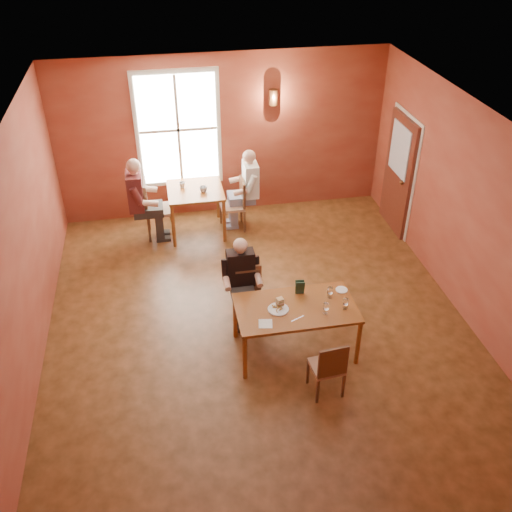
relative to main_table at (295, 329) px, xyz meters
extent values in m
cube|color=brown|center=(-0.38, 0.63, -0.37)|extent=(6.00, 7.00, 0.01)
cube|color=brown|center=(-0.38, 4.13, 1.13)|extent=(6.00, 0.04, 3.00)
cube|color=brown|center=(-0.38, -2.87, 1.13)|extent=(6.00, 0.04, 3.00)
cube|color=brown|center=(-3.38, 0.63, 1.13)|extent=(0.04, 7.00, 3.00)
cube|color=brown|center=(2.62, 0.63, 1.13)|extent=(0.04, 7.00, 3.00)
cube|color=white|center=(-0.38, 0.63, 2.63)|extent=(6.00, 7.00, 0.04)
cube|color=white|center=(-1.18, 4.08, 1.33)|extent=(1.36, 0.10, 1.96)
cube|color=maroon|center=(2.56, 2.93, 0.68)|extent=(0.12, 1.04, 2.10)
cylinder|color=brown|center=(0.52, 4.03, 1.83)|extent=(0.16, 0.16, 0.28)
cylinder|color=silver|center=(-0.24, -0.01, 0.39)|extent=(0.33, 0.33, 0.04)
cube|color=tan|center=(-0.20, 0.06, 0.42)|extent=(0.11, 0.10, 0.11)
cube|color=#1E3523|center=(0.12, 0.29, 0.47)|extent=(0.13, 0.08, 0.20)
cube|color=silver|center=(-0.03, -0.23, 0.37)|extent=(0.19, 0.10, 0.00)
cube|color=white|center=(-0.46, -0.26, 0.37)|extent=(0.20, 0.20, 0.01)
cylinder|color=white|center=(0.70, 0.24, 0.38)|extent=(0.17, 0.17, 0.01)
imported|color=white|center=(-0.86, 3.27, 0.53)|extent=(0.16, 0.16, 0.10)
imported|color=white|center=(-1.21, 3.51, 0.53)|extent=(0.12, 0.12, 0.10)
camera|label=1|loc=(-1.58, -5.63, 5.07)|focal=40.00mm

